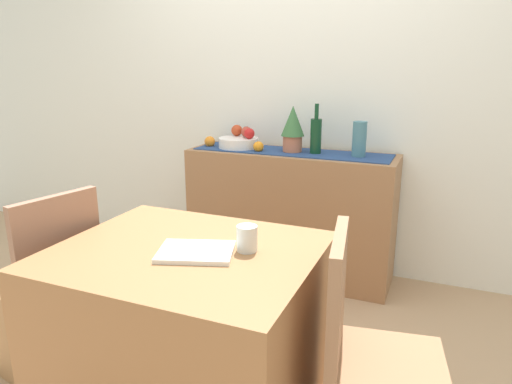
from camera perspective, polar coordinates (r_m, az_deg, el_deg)
ground_plane at (r=2.65m, az=-4.16°, el=-17.65°), size 6.40×6.40×0.02m
room_wall_rear at (r=3.32m, az=4.82°, el=13.93°), size 6.40×0.06×2.70m
sideboard_console at (r=3.21m, az=4.18°, el=-2.77°), size 1.39×0.42×0.87m
table_runner at (r=3.10m, az=4.34°, el=4.94°), size 1.30×0.32×0.01m
fruit_bowl at (r=3.23m, az=-2.17°, el=6.06°), size 0.27×0.27×0.07m
apple_left at (r=3.25m, az=-1.17°, el=7.38°), size 0.07×0.07×0.07m
apple_rear at (r=3.18m, az=-0.83°, el=7.18°), size 0.07×0.07×0.07m
apple_front at (r=3.31m, az=-2.37°, el=7.55°), size 0.08×0.08×0.08m
wine_bottle at (r=3.03m, az=7.34°, el=6.91°), size 0.07×0.07×0.32m
ceramic_vase at (r=2.97m, az=12.54°, el=6.29°), size 0.09×0.09×0.22m
potted_plant at (r=3.07m, az=4.52°, el=7.89°), size 0.15×0.15×0.30m
orange_loose_end at (r=3.30m, az=-5.68°, el=6.17°), size 0.07×0.07×0.07m
orange_loose_far at (r=3.10m, az=0.30°, el=5.58°), size 0.07×0.07×0.07m
dining_table at (r=2.02m, az=-8.24°, el=-16.72°), size 1.02×0.85×0.74m
open_book at (r=1.79m, az=-7.37°, el=-7.28°), size 0.33×0.29×0.02m
coffee_cup at (r=1.80m, az=-1.11°, el=-5.70°), size 0.08×0.08×0.10m
chair_near_window at (r=2.51m, az=-24.03°, el=-13.89°), size 0.48×0.48×0.90m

